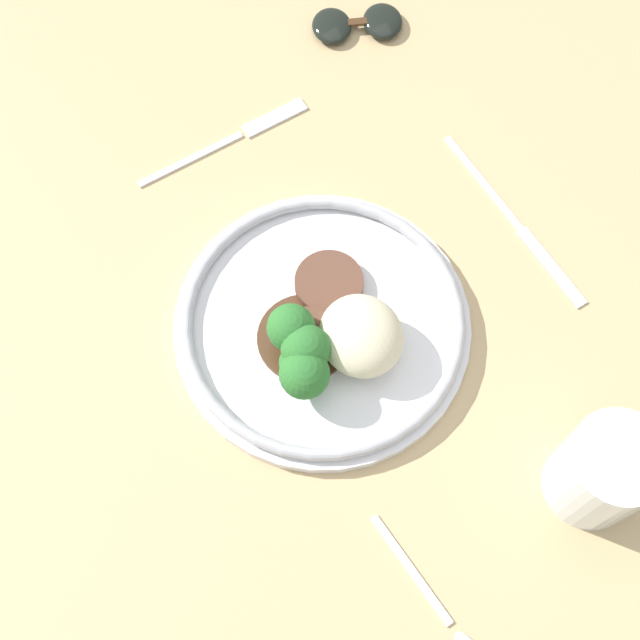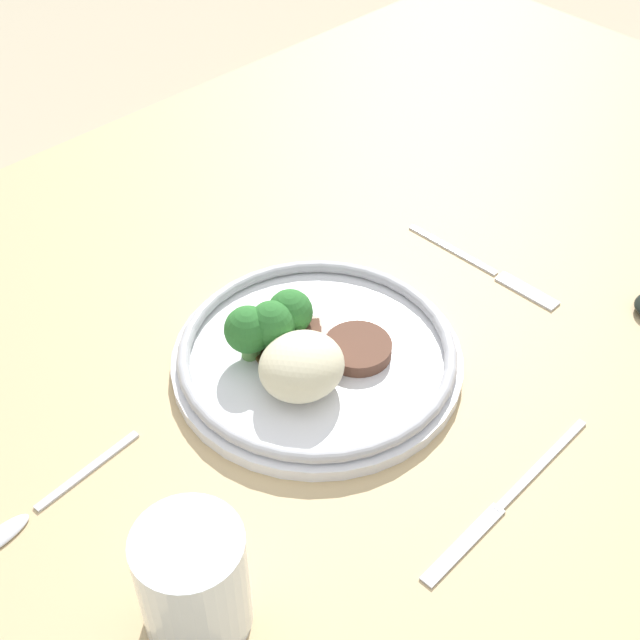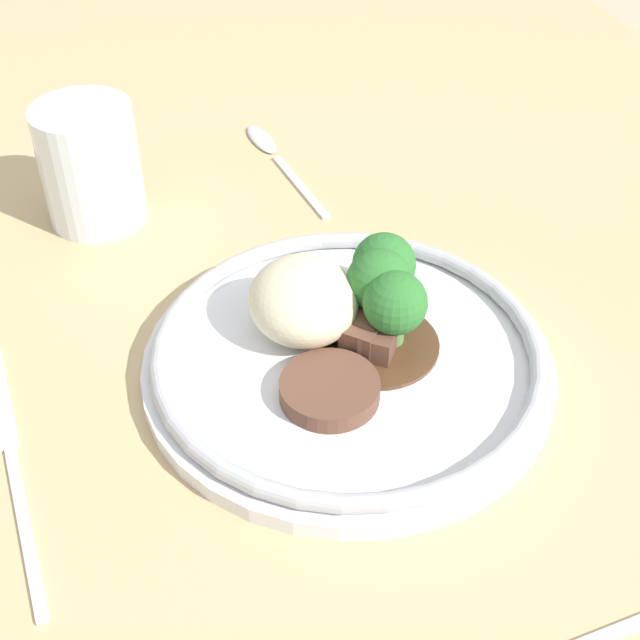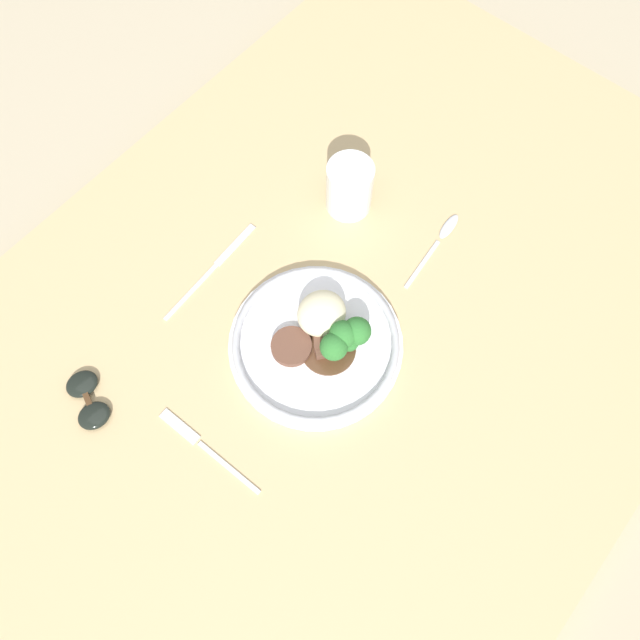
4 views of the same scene
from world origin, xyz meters
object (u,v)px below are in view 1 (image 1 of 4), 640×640
(fork, at_px, (240,135))
(sunglasses, at_px, (357,24))
(knife, at_px, (517,225))
(spoon, at_px, (461,639))
(plate, at_px, (326,328))
(juice_glass, at_px, (602,472))

(fork, bearing_deg, sunglasses, 17.55)
(knife, xyz_separation_m, spoon, (0.29, -0.25, 0.00))
(fork, bearing_deg, spoon, -99.21)
(fork, xyz_separation_m, sunglasses, (-0.06, 0.17, 0.01))
(sunglasses, bearing_deg, fork, -48.07)
(plate, distance_m, sunglasses, 0.36)
(spoon, distance_m, sunglasses, 0.62)
(juice_glass, relative_size, sunglasses, 0.90)
(fork, distance_m, spoon, 0.52)
(sunglasses, bearing_deg, juice_glass, 14.15)
(knife, bearing_deg, juice_glass, -23.43)
(spoon, xyz_separation_m, sunglasses, (-0.57, 0.24, 0.01))
(knife, xyz_separation_m, sunglasses, (-0.28, -0.01, 0.01))
(plate, bearing_deg, knife, 92.60)
(plate, bearing_deg, sunglasses, 145.18)
(juice_glass, bearing_deg, sunglasses, 171.64)
(juice_glass, distance_m, spoon, 0.18)
(plate, relative_size, spoon, 1.61)
(plate, xyz_separation_m, fork, (-0.23, 0.03, -0.02))
(spoon, height_order, sunglasses, sunglasses)
(plate, xyz_separation_m, juice_glass, (0.23, 0.13, 0.03))
(knife, bearing_deg, sunglasses, -179.94)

